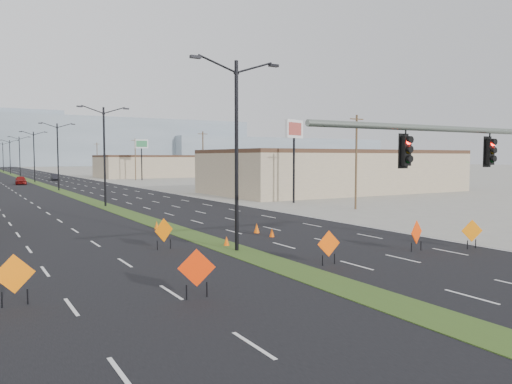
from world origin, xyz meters
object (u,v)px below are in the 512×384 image
pole_sign_east_far (141,147)px  streetlight_3 (34,155)px  cone_0 (227,241)px  cone_3 (157,225)px  cone_1 (257,228)px  pole_sign_east_near (294,136)px  construction_sign_0 (14,276)px  construction_sign_5 (472,232)px  streetlight_5 (10,156)px  construction_sign_3 (329,245)px  construction_sign_4 (417,233)px  streetlight_4 (20,155)px  construction_sign_1 (197,269)px  streetlight_6 (3,156)px  car_left (21,180)px  streetlight_0 (237,149)px  construction_sign_2 (164,231)px  streetlight_1 (104,153)px  car_mid (55,177)px  streetlight_2 (58,154)px  cone_2 (272,233)px

pole_sign_east_far → streetlight_3: bearing=-164.9°
cone_0 → cone_3: bearing=97.8°
cone_1 → pole_sign_east_near: 23.31m
construction_sign_0 → construction_sign_5: construction_sign_0 is taller
streetlight_5 → pole_sign_east_near: 119.91m
construction_sign_3 → construction_sign_4: (6.15, 0.29, 0.02)m
streetlight_4 → construction_sign_3: size_ratio=6.20×
cone_1 → streetlight_3: bearing=93.0°
streetlight_4 → construction_sign_1: size_ratio=5.62×
streetlight_3 → streetlight_6: (0.00, 84.00, 0.00)m
streetlight_3 → car_left: bearing=-114.6°
cone_1 → cone_0: bearing=-140.0°
streetlight_5 → construction_sign_1: streetlight_5 is taller
construction_sign_5 → construction_sign_4: bearing=-174.3°
streetlight_3 → cone_1: (4.12, -79.14, -5.09)m
streetlight_3 → pole_sign_east_far: bearing=-3.6°
streetlight_0 → construction_sign_1: bearing=-127.4°
construction_sign_1 → streetlight_6: bearing=107.5°
car_left → construction_sign_2: bearing=-86.2°
construction_sign_3 → pole_sign_east_far: 90.19m
streetlight_1 → streetlight_5: size_ratio=1.00×
streetlight_4 → construction_sign_4: bearing=-86.0°
car_mid → cone_1: (-0.75, -86.62, -0.35)m
pole_sign_east_far → cone_0: bearing=-85.9°
streetlight_5 → construction_sign_0: bearing=-94.4°
construction_sign_0 → streetlight_2: bearing=76.3°
streetlight_0 → construction_sign_3: size_ratio=6.20×
streetlight_3 → car_mid: size_ratio=2.42×
streetlight_5 → cone_3: 130.18m
construction_sign_4 → construction_sign_5: (3.14, -1.05, -0.03)m
streetlight_4 → streetlight_2: bearing=-90.0°
streetlight_2 → construction_sign_1: streetlight_2 is taller
construction_sign_1 → construction_sign_0: bearing=177.3°
car_left → cone_0: car_left is taller
construction_sign_2 → construction_sign_0: bearing=-160.9°
streetlight_3 → streetlight_4: size_ratio=1.00×
streetlight_5 → construction_sign_1: 147.34m
streetlight_0 → construction_sign_5: streetlight_0 is taller
streetlight_5 → cone_1: 135.30m
car_mid → cone_3: bearing=-90.3°
car_left → construction_sign_3: (5.17, -82.31, 0.17)m
construction_sign_4 → streetlight_6: bearing=75.2°
streetlight_4 → pole_sign_east_far: (21.29, -29.34, 1.76)m
cone_0 → cone_2: (3.90, 1.39, -0.00)m
streetlight_4 → cone_0: size_ratio=17.64×
streetlight_2 → car_left: streetlight_2 is taller
streetlight_0 → streetlight_3: (0.00, 84.00, 0.00)m
streetlight_3 → cone_0: streetlight_3 is taller
streetlight_4 → streetlight_5: 28.00m
streetlight_5 → cone_0: streetlight_5 is taller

